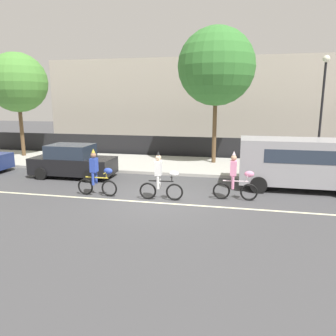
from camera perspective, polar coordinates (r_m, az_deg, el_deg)
ground_plane at (r=12.92m, az=-1.56°, el=-5.40°), size 80.00×80.00×0.00m
road_centre_line at (r=12.46m, az=-2.12°, el=-6.05°), size 36.00×0.14×0.01m
sidewalk_curb at (r=19.08m, az=3.15°, el=0.51°), size 60.00×5.00×0.15m
fence_line at (r=21.80m, az=4.40°, el=3.59°), size 40.00×0.08×1.40m
building_backdrop at (r=30.03m, az=8.75°, el=11.17°), size 28.00×8.00×7.04m
parade_cyclist_cobalt at (r=13.45m, az=-12.26°, el=-1.26°), size 1.72×0.50×1.92m
parade_cyclist_zebra at (r=12.58m, az=-1.16°, el=-1.90°), size 1.72×0.50×1.92m
parade_cyclist_pink at (r=12.85m, az=11.76°, el=-1.86°), size 1.72×0.50×1.92m
parked_van_grey at (r=15.12m, az=22.22°, el=1.25°), size 5.00×2.22×2.18m
parked_car_black at (r=17.01m, az=-16.26°, el=1.06°), size 4.10×1.92×1.64m
street_lamp_post at (r=19.02m, az=25.35°, el=11.23°), size 0.36×0.36×5.86m
street_tree_near_lamp at (r=23.66m, az=-24.76°, el=13.35°), size 3.76×3.76×6.61m
street_tree_far_corner at (r=19.41m, az=8.40°, el=17.05°), size 4.35×4.35×7.66m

